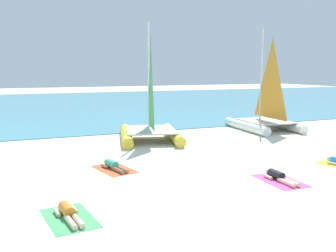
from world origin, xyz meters
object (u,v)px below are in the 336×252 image
(sunbather_leftmost, at_px, (69,212))
(towel_leftmost, at_px, (69,218))
(sailboat_white, at_px, (265,115))
(towel_center_right, at_px, (280,181))
(sunbather_center_right, at_px, (279,177))
(sunbather_center_left, at_px, (113,166))
(sailboat_yellow, at_px, (150,123))
(towel_center_left, at_px, (114,169))

(sunbather_leftmost, bearing_deg, towel_leftmost, -90.00)
(sailboat_white, height_order, towel_center_right, sailboat_white)
(sailboat_white, bearing_deg, towel_center_right, -119.74)
(sailboat_white, height_order, sunbather_leftmost, sailboat_white)
(sunbather_center_right, bearing_deg, sailboat_white, 57.23)
(sunbather_leftmost, height_order, sunbather_center_right, same)
(sunbather_center_left, bearing_deg, towel_leftmost, -130.24)
(towel_leftmost, distance_m, sunbather_leftmost, 0.14)
(towel_leftmost, bearing_deg, sailboat_yellow, 58.71)
(towel_center_left, relative_size, sunbather_center_right, 1.22)
(sailboat_yellow, bearing_deg, sunbather_center_left, -109.00)
(sunbather_center_left, height_order, sunbather_center_right, same)
(towel_center_left, bearing_deg, sunbather_center_right, -37.00)
(towel_center_left, bearing_deg, sailboat_white, 26.40)
(sunbather_leftmost, xyz_separation_m, sunbather_center_left, (2.25, 4.13, 0.00))
(sailboat_yellow, height_order, sunbather_leftmost, sailboat_yellow)
(sailboat_yellow, bearing_deg, towel_center_right, -65.53)
(sailboat_white, bearing_deg, towel_center_left, -148.75)
(towel_leftmost, relative_size, sunbather_leftmost, 1.21)
(towel_center_right, distance_m, sunbather_center_right, 0.14)
(sunbather_leftmost, height_order, towel_center_left, sunbather_leftmost)
(sailboat_white, relative_size, sunbather_leftmost, 3.90)
(sailboat_white, relative_size, towel_leftmost, 3.22)
(towel_leftmost, distance_m, towel_center_left, 4.71)
(towel_center_left, height_order, towel_center_right, same)
(sunbather_center_right, bearing_deg, sailboat_yellow, 101.67)
(sailboat_white, relative_size, towel_center_right, 3.22)
(sunbather_leftmost, distance_m, sunbather_center_right, 6.98)
(towel_center_right, bearing_deg, sunbather_center_left, 142.05)
(sunbather_center_left, xyz_separation_m, sunbather_center_right, (4.71, -3.60, 0.00))
(towel_leftmost, relative_size, towel_center_right, 1.00)
(sailboat_yellow, xyz_separation_m, towel_center_right, (1.44, -8.53, -0.91))
(towel_center_right, bearing_deg, sailboat_yellow, 99.58)
(towel_leftmost, xyz_separation_m, sunbather_leftmost, (-0.01, 0.07, 0.13))
(sailboat_yellow, xyz_separation_m, sunbather_center_right, (1.44, -8.46, -0.79))
(sailboat_white, xyz_separation_m, sunbather_center_left, (-10.92, -5.35, -0.78))
(sunbather_leftmost, bearing_deg, sunbather_center_left, 54.92)
(towel_leftmost, xyz_separation_m, sunbather_center_left, (2.24, 4.20, 0.13))
(sailboat_yellow, xyz_separation_m, sunbather_leftmost, (-5.51, -8.99, -0.79))
(towel_center_right, xyz_separation_m, sunbather_center_right, (0.00, 0.07, 0.13))
(sunbather_leftmost, bearing_deg, towel_center_right, -2.68)
(towel_leftmost, xyz_separation_m, towel_center_right, (6.95, 0.53, 0.00))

